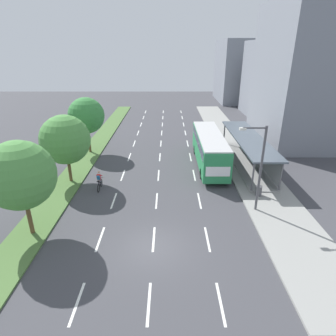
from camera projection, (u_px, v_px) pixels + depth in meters
ground_plane at (153, 247)px, 17.58m from camera, size 140.00×140.00×0.00m
median_strip at (96, 145)px, 35.98m from camera, size 2.60×52.00×0.12m
sidewalk_right at (233, 145)px, 35.96m from camera, size 4.50×52.00×0.15m
lane_divider_left at (132, 150)px, 34.59m from camera, size 0.14×47.95×0.01m
lane_divider_center at (161, 150)px, 34.59m from camera, size 0.14×47.95×0.01m
lane_divider_right at (189, 150)px, 34.58m from camera, size 0.14×47.95×0.01m
bus_shelter at (250, 148)px, 29.52m from camera, size 2.90×13.97×2.86m
bus at (210, 146)px, 29.31m from camera, size 2.54×11.29×3.37m
cyclist at (100, 181)px, 24.55m from camera, size 0.46×1.82×1.71m
median_tree_nearest at (20, 175)px, 17.19m from camera, size 4.32×4.32×6.35m
median_tree_second at (66, 140)px, 24.69m from camera, size 4.36×4.36×6.15m
median_tree_third at (87, 116)px, 31.96m from camera, size 4.07×4.07×6.37m
streetlight at (259, 164)px, 20.02m from camera, size 1.91×0.24×6.50m
trash_bin at (259, 191)px, 23.33m from camera, size 0.52×0.52×0.85m
building_near_right at (311, 74)px, 35.14m from camera, size 10.76×13.82×16.98m
building_mid_right at (275, 80)px, 49.60m from camera, size 8.83×12.57×12.85m
building_far_right at (236, 71)px, 65.13m from camera, size 7.74×14.91×13.44m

